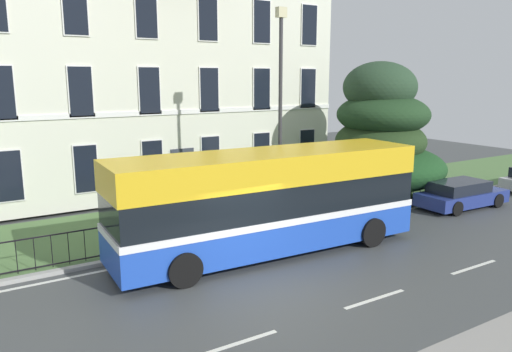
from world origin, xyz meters
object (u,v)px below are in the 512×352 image
evergreen_tree (383,138)px  street_lamp_post (280,103)px  litter_bin (138,227)px  parked_hatchback_01 (461,194)px  single_decker_bus (269,201)px  georgian_townhouse (138,64)px

evergreen_tree → street_lamp_post: 6.73m
litter_bin → parked_hatchback_01: bearing=-10.2°
evergreen_tree → single_decker_bus: size_ratio=0.60×
street_lamp_post → georgian_townhouse: bearing=99.4°
street_lamp_post → parked_hatchback_01: bearing=-17.7°
parked_hatchback_01 → street_lamp_post: (-7.67, 2.44, 3.94)m
parked_hatchback_01 → street_lamp_post: 8.96m
parked_hatchback_01 → single_decker_bus: bearing=-176.2°
single_decker_bus → street_lamp_post: (2.28, 2.72, 2.82)m
single_decker_bus → street_lamp_post: 4.53m
street_lamp_post → single_decker_bus: bearing=-130.0°
georgian_townhouse → street_lamp_post: size_ratio=2.21×
georgian_townhouse → street_lamp_post: bearing=-80.6°
parked_hatchback_01 → street_lamp_post: street_lamp_post is taller
georgian_townhouse → litter_bin: georgian_townhouse is taller
georgian_townhouse → evergreen_tree: 13.04m
georgian_townhouse → litter_bin: bearing=-110.0°
parked_hatchback_01 → litter_bin: litter_bin is taller
georgian_townhouse → evergreen_tree: size_ratio=2.84×
parked_hatchback_01 → evergreen_tree: bearing=112.5°
single_decker_bus → litter_bin: bearing=143.9°
single_decker_bus → parked_hatchback_01: single_decker_bus is taller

